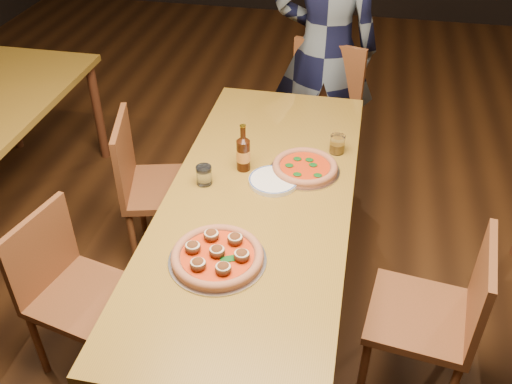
% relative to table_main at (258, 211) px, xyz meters
% --- Properties ---
extents(ground, '(9.00, 9.00, 0.00)m').
position_rel_table_main_xyz_m(ground, '(0.00, 0.00, -0.68)').
color(ground, black).
extents(table_main, '(0.80, 2.00, 0.75)m').
position_rel_table_main_xyz_m(table_main, '(0.00, 0.00, 0.00)').
color(table_main, brown).
rests_on(table_main, ground).
extents(chair_main_nw, '(0.46, 0.46, 0.82)m').
position_rel_table_main_xyz_m(chair_main_nw, '(-0.70, -0.40, -0.27)').
color(chair_main_nw, brown).
rests_on(chair_main_nw, ground).
extents(chair_main_sw, '(0.50, 0.50, 0.88)m').
position_rel_table_main_xyz_m(chair_main_sw, '(-0.58, 0.39, -0.24)').
color(chair_main_sw, brown).
rests_on(chair_main_sw, ground).
extents(chair_main_e, '(0.46, 0.46, 0.88)m').
position_rel_table_main_xyz_m(chair_main_e, '(0.73, -0.25, -0.24)').
color(chair_main_e, brown).
rests_on(chair_main_e, ground).
extents(chair_end, '(0.56, 0.56, 0.98)m').
position_rel_table_main_xyz_m(chair_end, '(0.12, 1.13, -0.19)').
color(chair_end, brown).
rests_on(chair_end, ground).
extents(pizza_meatball, '(0.37, 0.37, 0.07)m').
position_rel_table_main_xyz_m(pizza_meatball, '(-0.08, -0.41, 0.10)').
color(pizza_meatball, '#B7B7BF').
rests_on(pizza_meatball, table_main).
extents(pizza_margherita, '(0.32, 0.32, 0.04)m').
position_rel_table_main_xyz_m(pizza_margherita, '(0.17, 0.24, 0.09)').
color(pizza_margherita, '#B7B7BF').
rests_on(pizza_margherita, table_main).
extents(plate_stack, '(0.22, 0.22, 0.02)m').
position_rel_table_main_xyz_m(plate_stack, '(0.04, 0.12, 0.08)').
color(plate_stack, white).
rests_on(plate_stack, table_main).
extents(beer_bottle, '(0.06, 0.06, 0.23)m').
position_rel_table_main_xyz_m(beer_bottle, '(-0.11, 0.21, 0.15)').
color(beer_bottle, black).
rests_on(beer_bottle, table_main).
extents(water_glass, '(0.07, 0.07, 0.09)m').
position_rel_table_main_xyz_m(water_glass, '(-0.26, 0.06, 0.12)').
color(water_glass, white).
rests_on(water_glass, table_main).
extents(amber_glass, '(0.07, 0.07, 0.09)m').
position_rel_table_main_xyz_m(amber_glass, '(0.30, 0.44, 0.12)').
color(amber_glass, '#8E5E10').
rests_on(amber_glass, table_main).
extents(diner, '(0.65, 0.44, 1.73)m').
position_rel_table_main_xyz_m(diner, '(0.14, 1.38, 0.19)').
color(diner, black).
rests_on(diner, ground).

